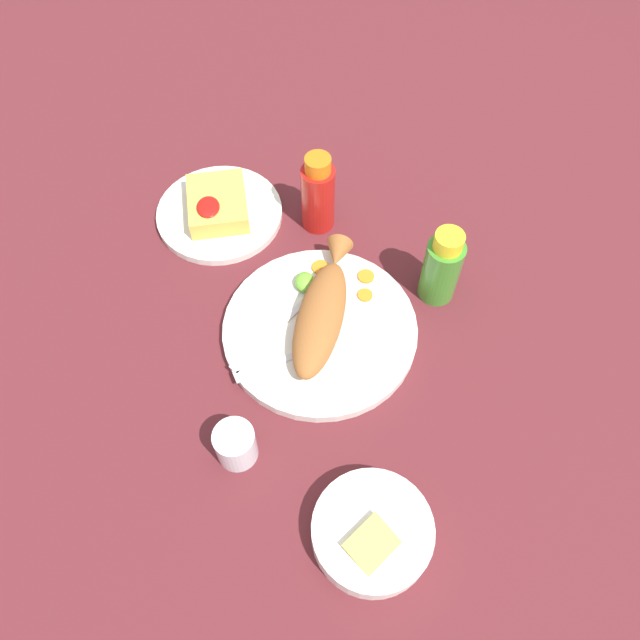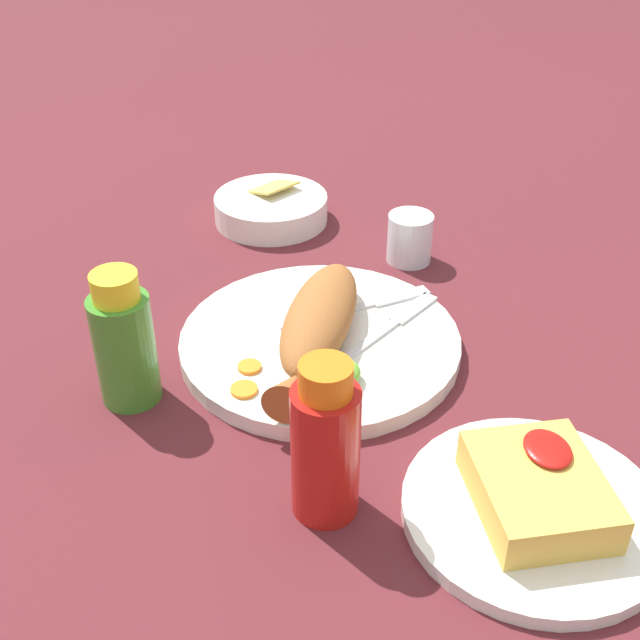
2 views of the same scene
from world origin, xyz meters
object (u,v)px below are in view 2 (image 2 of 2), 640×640
(fork_far, at_px, (390,326))
(hot_sauce_bottle_red, at_px, (325,445))
(main_plate, at_px, (320,342))
(guacamole_bowl, at_px, (271,207))
(side_plate_fries, at_px, (533,511))
(hot_sauce_bottle_green, at_px, (124,343))
(salt_cup, at_px, (410,241))
(fried_fish, at_px, (317,324))
(fork_near, at_px, (366,305))

(fork_far, distance_m, hot_sauce_bottle_red, 0.26)
(main_plate, xyz_separation_m, hot_sauce_bottle_red, (-0.22, 0.03, 0.06))
(main_plate, height_order, guacamole_bowl, guacamole_bowl)
(hot_sauce_bottle_red, relative_size, side_plate_fries, 0.68)
(hot_sauce_bottle_red, bearing_deg, side_plate_fries, -103.55)
(hot_sauce_bottle_red, distance_m, hot_sauce_bottle_green, 0.24)
(hot_sauce_bottle_red, height_order, salt_cup, hot_sauce_bottle_red)
(guacamole_bowl, bearing_deg, hot_sauce_bottle_green, 153.61)
(fried_fish, bearing_deg, guacamole_bowl, 24.04)
(fork_far, height_order, side_plate_fries, fork_far)
(salt_cup, xyz_separation_m, side_plate_fries, (-0.44, 0.01, -0.02))
(salt_cup, height_order, side_plate_fries, salt_cup)
(fried_fish, distance_m, fork_near, 0.09)
(guacamole_bowl, bearing_deg, salt_cup, -130.77)
(fork_far, bearing_deg, fork_near, 71.48)
(salt_cup, bearing_deg, fork_far, 159.11)
(side_plate_fries, distance_m, guacamole_bowl, 0.60)
(side_plate_fries, xyz_separation_m, guacamole_bowl, (0.58, 0.15, 0.01))
(main_plate, height_order, hot_sauce_bottle_red, hot_sauce_bottle_red)
(hot_sauce_bottle_green, height_order, side_plate_fries, hot_sauce_bottle_green)
(main_plate, distance_m, side_plate_fries, 0.30)
(salt_cup, height_order, guacamole_bowl, salt_cup)
(fork_far, xyz_separation_m, hot_sauce_bottle_red, (-0.23, 0.11, 0.05))
(main_plate, height_order, salt_cup, salt_cup)
(fried_fish, relative_size, salt_cup, 4.08)
(salt_cup, distance_m, side_plate_fries, 0.44)
(hot_sauce_bottle_red, bearing_deg, main_plate, -8.12)
(salt_cup, bearing_deg, hot_sauce_bottle_green, 123.19)
(hot_sauce_bottle_red, distance_m, salt_cup, 0.44)
(hot_sauce_bottle_red, distance_m, side_plate_fries, 0.18)
(side_plate_fries, bearing_deg, guacamole_bowl, 14.98)
(main_plate, bearing_deg, fork_near, -51.27)
(fried_fish, height_order, side_plate_fries, fried_fish)
(main_plate, distance_m, fried_fish, 0.04)
(fork_near, height_order, salt_cup, salt_cup)
(main_plate, height_order, hot_sauce_bottle_green, hot_sauce_bottle_green)
(fried_fish, bearing_deg, hot_sauce_bottle_green, 122.20)
(fried_fish, height_order, guacamole_bowl, fried_fish)
(fried_fish, relative_size, side_plate_fries, 1.17)
(hot_sauce_bottle_green, bearing_deg, main_plate, -76.26)
(fork_far, bearing_deg, guacamole_bowl, 66.79)
(fried_fish, distance_m, fork_far, 0.09)
(fork_near, distance_m, hot_sauce_bottle_green, 0.28)
(hot_sauce_bottle_red, distance_m, guacamole_bowl, 0.54)
(fork_far, bearing_deg, main_plate, 142.33)
(fried_fish, bearing_deg, side_plate_fries, -128.72)
(main_plate, xyz_separation_m, guacamole_bowl, (0.31, 0.02, 0.01))
(salt_cup, relative_size, side_plate_fries, 0.29)
(hot_sauce_bottle_green, bearing_deg, side_plate_fries, -122.87)
(hot_sauce_bottle_green, relative_size, guacamole_bowl, 0.90)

